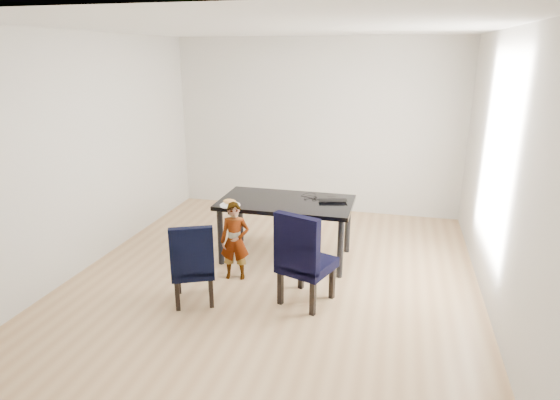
% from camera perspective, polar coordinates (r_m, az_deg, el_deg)
% --- Properties ---
extents(floor, '(4.50, 5.00, 0.01)m').
position_cam_1_polar(floor, '(5.50, -0.52, -9.15)').
color(floor, tan).
rests_on(floor, ground).
extents(ceiling, '(4.50, 5.00, 0.01)m').
position_cam_1_polar(ceiling, '(4.91, -0.61, 20.36)').
color(ceiling, white).
rests_on(ceiling, wall_back).
extents(wall_back, '(4.50, 0.01, 2.70)m').
position_cam_1_polar(wall_back, '(7.44, 4.43, 8.91)').
color(wall_back, beige).
rests_on(wall_back, ground).
extents(wall_front, '(4.50, 0.01, 2.70)m').
position_cam_1_polar(wall_front, '(2.80, -13.87, -6.49)').
color(wall_front, silver).
rests_on(wall_front, ground).
extents(wall_left, '(0.01, 5.00, 2.70)m').
position_cam_1_polar(wall_left, '(6.01, -21.94, 5.60)').
color(wall_left, silver).
rests_on(wall_left, ground).
extents(wall_right, '(0.01, 5.00, 2.70)m').
position_cam_1_polar(wall_right, '(4.98, 25.46, 2.88)').
color(wall_right, white).
rests_on(wall_right, ground).
extents(dining_table, '(1.60, 0.90, 0.75)m').
position_cam_1_polar(dining_table, '(5.79, 0.73, -3.62)').
color(dining_table, black).
rests_on(dining_table, floor).
extents(chair_left, '(0.56, 0.57, 0.87)m').
position_cam_1_polar(chair_left, '(4.87, -10.58, -7.40)').
color(chair_left, black).
rests_on(chair_left, floor).
extents(chair_right, '(0.62, 0.63, 1.00)m').
position_cam_1_polar(chair_right, '(4.75, 3.33, -6.90)').
color(chair_right, black).
rests_on(chair_right, floor).
extents(child, '(0.36, 0.27, 0.90)m').
position_cam_1_polar(child, '(5.27, -5.51, -5.01)').
color(child, '#FF6115').
rests_on(child, floor).
extents(plate, '(0.28, 0.28, 0.01)m').
position_cam_1_polar(plate, '(5.51, -6.11, -0.62)').
color(plate, white).
rests_on(plate, dining_table).
extents(sandwich, '(0.17, 0.10, 0.07)m').
position_cam_1_polar(sandwich, '(5.50, -6.15, -0.20)').
color(sandwich, '#CA8D48').
rests_on(sandwich, plate).
extents(laptop, '(0.38, 0.30, 0.03)m').
position_cam_1_polar(laptop, '(5.68, 6.41, 0.03)').
color(laptop, black).
rests_on(laptop, dining_table).
extents(cable_tangle, '(0.21, 0.21, 0.01)m').
position_cam_1_polar(cable_tangle, '(5.73, 3.75, 0.14)').
color(cable_tangle, black).
rests_on(cable_tangle, dining_table).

